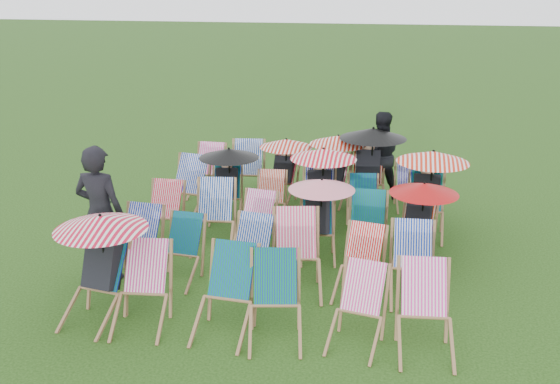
% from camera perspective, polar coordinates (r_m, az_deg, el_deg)
% --- Properties ---
extents(ground, '(100.00, 100.00, 0.00)m').
position_cam_1_polar(ground, '(9.49, 0.35, -5.64)').
color(ground, black).
rests_on(ground, ground).
extents(deckchair_0, '(1.11, 1.18, 1.32)m').
position_cam_1_polar(deckchair_0, '(7.81, -16.41, -6.55)').
color(deckchair_0, olive).
rests_on(deckchair_0, ground).
extents(deckchair_1, '(0.71, 0.93, 0.95)m').
position_cam_1_polar(deckchair_1, '(7.63, -12.57, -8.67)').
color(deckchair_1, olive).
rests_on(deckchair_1, ground).
extents(deckchair_2, '(0.71, 0.95, 0.98)m').
position_cam_1_polar(deckchair_2, '(7.34, -5.07, -9.30)').
color(deckchair_2, olive).
rests_on(deckchair_2, ground).
extents(deckchair_3, '(0.78, 0.98, 0.95)m').
position_cam_1_polar(deckchair_3, '(7.19, -0.45, -9.95)').
color(deckchair_3, olive).
rests_on(deckchair_3, ground).
extents(deckchair_4, '(0.72, 0.90, 0.87)m').
position_cam_1_polar(deckchair_4, '(7.17, 7.12, -10.58)').
color(deckchair_4, olive).
rests_on(deckchair_4, ground).
extents(deckchair_5, '(0.71, 0.94, 0.96)m').
position_cam_1_polar(deckchair_5, '(7.15, 13.18, -10.69)').
color(deckchair_5, olive).
rests_on(deckchair_5, ground).
extents(deckchair_6, '(0.69, 0.91, 0.94)m').
position_cam_1_polar(deckchair_6, '(8.86, -13.17, -4.72)').
color(deckchair_6, olive).
rests_on(deckchair_6, ground).
extents(deckchair_7, '(0.63, 0.84, 0.86)m').
position_cam_1_polar(deckchair_7, '(8.65, -9.25, -5.33)').
color(deckchair_7, olive).
rests_on(deckchair_7, ground).
extents(deckchair_8, '(0.70, 0.91, 0.92)m').
position_cam_1_polar(deckchair_8, '(8.36, -2.99, -5.77)').
color(deckchair_8, olive).
rests_on(deckchair_8, ground).
extents(deckchair_9, '(0.85, 1.05, 1.02)m').
position_cam_1_polar(deckchair_9, '(8.24, 1.54, -5.74)').
color(deckchair_9, olive).
rests_on(deckchair_9, ground).
extents(deckchair_10, '(0.72, 0.90, 0.88)m').
position_cam_1_polar(deckchair_10, '(8.21, 7.30, -6.57)').
color(deckchair_10, olive).
rests_on(deckchair_10, ground).
extents(deckchair_11, '(0.67, 0.90, 0.94)m').
position_cam_1_polar(deckchair_11, '(8.24, 12.11, -6.50)').
color(deckchair_11, olive).
rests_on(deckchair_11, ground).
extents(deckchair_12, '(0.61, 0.85, 0.91)m').
position_cam_1_polar(deckchair_12, '(9.92, -10.81, -2.03)').
color(deckchair_12, olive).
rests_on(deckchair_12, ground).
extents(deckchair_13, '(0.77, 0.99, 1.00)m').
position_cam_1_polar(deckchair_13, '(9.59, -6.10, -2.26)').
color(deckchair_13, olive).
rests_on(deckchair_13, ground).
extents(deckchair_14, '(0.69, 0.88, 0.88)m').
position_cam_1_polar(deckchair_14, '(9.39, -2.48, -3.03)').
color(deckchair_14, olive).
rests_on(deckchair_14, ground).
extents(deckchair_15, '(0.99, 1.07, 1.17)m').
position_cam_1_polar(deckchair_15, '(9.21, 3.56, -2.31)').
color(deckchair_15, olive).
rests_on(deckchair_15, ground).
extents(deckchair_16, '(0.62, 0.87, 0.94)m').
position_cam_1_polar(deckchair_16, '(9.26, 7.92, -3.30)').
color(deckchair_16, olive).
rests_on(deckchair_16, ground).
extents(deckchair_17, '(0.99, 1.06, 1.18)m').
position_cam_1_polar(deckchair_17, '(9.24, 12.50, -2.64)').
color(deckchair_17, olive).
rests_on(deckchair_17, ground).
extents(deckchair_18, '(0.82, 1.04, 1.03)m').
position_cam_1_polar(deckchair_18, '(10.85, -8.76, 0.27)').
color(deckchair_18, olive).
rests_on(deckchair_18, ground).
extents(deckchair_19, '(1.03, 1.11, 1.22)m').
position_cam_1_polar(deckchair_19, '(10.70, -4.89, 0.88)').
color(deckchair_19, olive).
rests_on(deckchair_19, ground).
extents(deckchair_20, '(0.61, 0.81, 0.84)m').
position_cam_1_polar(deckchair_20, '(10.52, -0.93, -0.66)').
color(deckchair_20, olive).
rests_on(deckchair_20, ground).
extents(deckchair_21, '(1.10, 1.17, 1.30)m').
position_cam_1_polar(deckchair_21, '(10.35, 3.67, 0.54)').
color(deckchair_21, olive).
rests_on(deckchair_21, ground).
extents(deckchair_22, '(0.67, 0.86, 0.85)m').
position_cam_1_polar(deckchair_22, '(10.33, 7.67, -1.16)').
color(deckchair_22, olive).
rests_on(deckchair_22, ground).
extents(deckchair_23, '(1.15, 1.20, 1.36)m').
position_cam_1_polar(deckchair_23, '(10.24, 13.34, 0.03)').
color(deckchair_23, olive).
rests_on(deckchair_23, ground).
extents(deckchair_24, '(0.62, 0.87, 0.94)m').
position_cam_1_polar(deckchair_24, '(11.95, -6.70, 1.91)').
color(deckchair_24, olive).
rests_on(deckchair_24, ground).
extents(deckchair_25, '(0.80, 1.02, 1.03)m').
position_cam_1_polar(deckchair_25, '(11.74, -3.05, 1.92)').
color(deckchair_25, olive).
rests_on(deckchair_25, ground).
extents(deckchair_26, '(0.98, 1.05, 1.16)m').
position_cam_1_polar(deckchair_26, '(11.52, 0.22, 2.13)').
color(deckchair_26, olive).
rests_on(deckchair_26, ground).
extents(deckchair_27, '(1.05, 1.11, 1.24)m').
position_cam_1_polar(deckchair_27, '(11.50, 4.94, 2.24)').
color(deckchair_27, olive).
rests_on(deckchair_27, ground).
extents(deckchair_28, '(1.20, 1.26, 1.42)m').
position_cam_1_polar(deckchair_28, '(11.34, 8.15, 2.38)').
color(deckchair_28, olive).
rests_on(deckchair_28, ground).
extents(deckchair_29, '(0.65, 0.83, 0.83)m').
position_cam_1_polar(deckchair_29, '(11.46, 11.83, 0.57)').
color(deckchair_29, olive).
rests_on(deckchair_29, ground).
extents(person_left, '(0.73, 0.51, 1.90)m').
position_cam_1_polar(person_left, '(8.75, -16.12, -1.89)').
color(person_left, black).
rests_on(person_left, ground).
extents(person_rear, '(0.91, 0.77, 1.65)m').
position_cam_1_polar(person_rear, '(11.79, 9.10, 3.35)').
color(person_rear, black).
rests_on(person_rear, ground).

